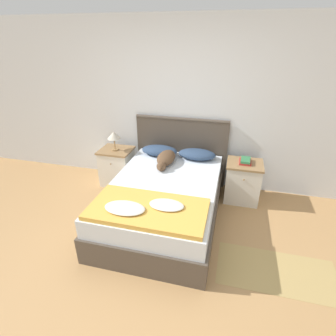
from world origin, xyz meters
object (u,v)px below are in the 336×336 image
object	(u,v)px
book_stack	(245,161)
table_lamp	(114,136)
bed	(164,201)
nightstand_left	(117,166)
nightstand_right	(242,181)
dog	(166,159)
pillow_right	(197,154)
pillow_left	(159,150)

from	to	relation	value
book_stack	table_lamp	xyz separation A→B (m)	(-2.03, -0.03, 0.21)
bed	nightstand_left	distance (m)	1.26
nightstand_right	dog	xyz separation A→B (m)	(-1.13, -0.21, 0.34)
pillow_right	book_stack	bearing A→B (deg)	-5.38
bed	pillow_right	bearing A→B (deg)	70.06
nightstand_left	pillow_left	size ratio (longest dim) A/B	1.08
book_stack	nightstand_left	bearing A→B (deg)	-179.77
nightstand_right	pillow_left	size ratio (longest dim) A/B	1.08
nightstand_right	table_lamp	bearing A→B (deg)	-179.46
nightstand_right	book_stack	size ratio (longest dim) A/B	2.68
bed	pillow_right	size ratio (longest dim) A/B	3.65
pillow_left	table_lamp	size ratio (longest dim) A/B	1.85
dog	nightstand_right	bearing A→B (deg)	10.35
bed	nightstand_left	size ratio (longest dim) A/B	3.38
pillow_right	table_lamp	size ratio (longest dim) A/B	1.85
pillow_right	book_stack	distance (m)	0.72
nightstand_right	pillow_right	world-z (taller)	pillow_right
pillow_left	dog	world-z (taller)	dog
bed	pillow_left	xyz separation A→B (m)	(-0.30, 0.82, 0.36)
bed	nightstand_right	xyz separation A→B (m)	(1.01, 0.75, 0.03)
dog	nightstand_left	bearing A→B (deg)	166.99
nightstand_left	pillow_left	distance (m)	0.79
table_lamp	dog	bearing A→B (deg)	-11.84
bed	dog	size ratio (longest dim) A/B	3.09
book_stack	table_lamp	world-z (taller)	table_lamp
table_lamp	bed	bearing A→B (deg)	-35.71
dog	table_lamp	distance (m)	0.94
pillow_left	pillow_right	distance (m)	0.60
bed	pillow_right	distance (m)	0.95
bed	dog	bearing A→B (deg)	102.36
pillow_right	table_lamp	world-z (taller)	table_lamp
bed	pillow_right	xyz separation A→B (m)	(0.30, 0.82, 0.36)
pillow_right	book_stack	world-z (taller)	pillow_right
bed	nightstand_left	world-z (taller)	nightstand_left
nightstand_left	table_lamp	distance (m)	0.54
nightstand_left	nightstand_right	xyz separation A→B (m)	(2.03, 0.00, 0.00)
pillow_right	table_lamp	xyz separation A→B (m)	(-1.31, -0.09, 0.21)
nightstand_left	dog	distance (m)	0.98
nightstand_right	dog	bearing A→B (deg)	-169.65
bed	book_stack	distance (m)	1.31
nightstand_right	table_lamp	world-z (taller)	table_lamp
nightstand_right	dog	size ratio (longest dim) A/B	0.91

